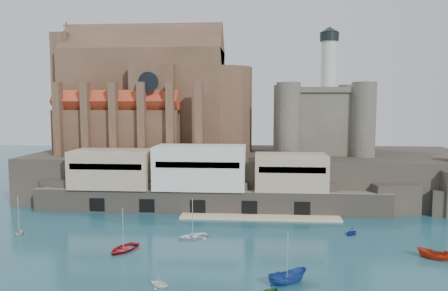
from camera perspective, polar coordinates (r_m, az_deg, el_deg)
ground at (r=66.23m, az=3.00°, el=-13.43°), size 300.00×300.00×0.00m
promontory at (r=103.33m, az=3.48°, el=-3.69°), size 100.00×36.00×10.00m
quay at (r=87.85m, az=-3.26°, el=-4.59°), size 70.00×12.00×13.05m
church at (r=107.55m, az=-9.37°, el=5.81°), size 47.00×25.93×30.51m
castle_keep at (r=104.74m, az=12.49°, el=3.68°), size 21.20×21.20×29.30m
boat_0 at (r=67.46m, az=-12.99°, el=-13.21°), size 4.12×2.53×5.57m
boat_1 at (r=54.67m, az=-8.45°, el=-17.73°), size 2.31×2.72×2.70m
boat_2 at (r=55.33m, az=8.25°, el=-17.43°), size 2.69×2.66×5.19m
boat_4 at (r=80.65m, az=-25.16°, el=-10.47°), size 2.72×2.04×2.81m
boat_5 at (r=68.96m, az=25.73°, el=-13.22°), size 2.30×2.28×4.46m
boat_6 at (r=71.82m, az=-4.11°, el=-11.91°), size 2.91×3.65×5.14m
boat_7 at (r=76.15m, az=16.29°, el=-11.10°), size 2.75×2.72×2.78m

